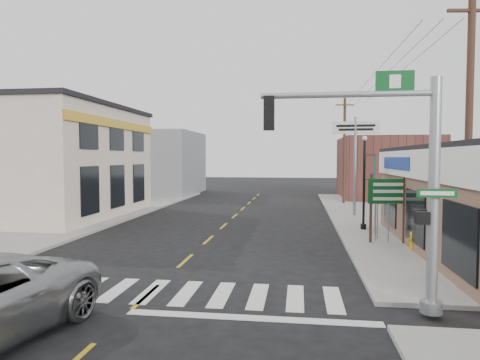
# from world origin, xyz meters

# --- Properties ---
(ground) EXTENTS (140.00, 140.00, 0.00)m
(ground) POSITION_xyz_m (0.00, 0.00, 0.00)
(ground) COLOR black
(ground) RESTS_ON ground
(sidewalk_right) EXTENTS (6.00, 38.00, 0.13)m
(sidewalk_right) POSITION_xyz_m (9.00, 13.00, 0.07)
(sidewalk_right) COLOR gray
(sidewalk_right) RESTS_ON ground
(sidewalk_left) EXTENTS (6.00, 38.00, 0.13)m
(sidewalk_left) POSITION_xyz_m (-9.00, 13.00, 0.07)
(sidewalk_left) COLOR gray
(sidewalk_left) RESTS_ON ground
(center_line) EXTENTS (0.12, 56.00, 0.01)m
(center_line) POSITION_xyz_m (0.00, 8.00, 0.01)
(center_line) COLOR gold
(center_line) RESTS_ON ground
(crosswalk) EXTENTS (11.00, 2.20, 0.01)m
(crosswalk) POSITION_xyz_m (0.00, 0.40, 0.01)
(crosswalk) COLOR silver
(crosswalk) RESTS_ON ground
(left_building) EXTENTS (12.00, 12.00, 6.80)m
(left_building) POSITION_xyz_m (-13.00, 14.00, 3.40)
(left_building) COLOR beige
(left_building) RESTS_ON ground
(bldg_distant_right) EXTENTS (8.00, 10.00, 5.60)m
(bldg_distant_right) POSITION_xyz_m (12.00, 30.00, 2.80)
(bldg_distant_right) COLOR brown
(bldg_distant_right) RESTS_ON ground
(bldg_distant_left) EXTENTS (9.00, 10.00, 6.40)m
(bldg_distant_left) POSITION_xyz_m (-11.00, 32.00, 3.20)
(bldg_distant_left) COLOR gray
(bldg_distant_left) RESTS_ON ground
(traffic_signal_pole) EXTENTS (4.44, 0.37, 5.62)m
(traffic_signal_pole) POSITION_xyz_m (6.49, -0.62, 3.48)
(traffic_signal_pole) COLOR #93969B
(traffic_signal_pole) RESTS_ON sidewalk_right
(guide_sign) EXTENTS (1.68, 0.14, 2.93)m
(guide_sign) POSITION_xyz_m (7.81, 7.75, 2.02)
(guide_sign) COLOR #4C2F23
(guide_sign) RESTS_ON sidewalk_right
(fire_hydrant) EXTENTS (0.24, 0.24, 0.75)m
(fire_hydrant) POSITION_xyz_m (8.50, 6.35, 0.54)
(fire_hydrant) COLOR #C69213
(fire_hydrant) RESTS_ON sidewalk_right
(ped_crossing_sign) EXTENTS (1.02, 0.07, 2.63)m
(ped_crossing_sign) POSITION_xyz_m (7.89, 7.93, 1.94)
(ped_crossing_sign) COLOR gray
(ped_crossing_sign) RESTS_ON sidewalk_right
(lamp_post) EXTENTS (0.61, 0.48, 4.71)m
(lamp_post) POSITION_xyz_m (7.39, 11.20, 2.87)
(lamp_post) COLOR black
(lamp_post) RESTS_ON sidewalk_right
(dance_center_sign) EXTENTS (2.90, 0.18, 6.16)m
(dance_center_sign) POSITION_xyz_m (7.56, 16.63, 4.82)
(dance_center_sign) COLOR gray
(dance_center_sign) RESTS_ON sidewalk_right
(bare_tree) EXTENTS (2.39, 2.39, 4.78)m
(bare_tree) POSITION_xyz_m (9.61, 3.88, 3.89)
(bare_tree) COLOR black
(bare_tree) RESTS_ON sidewalk_right
(utility_pole_near) EXTENTS (1.51, 0.23, 8.69)m
(utility_pole_near) POSITION_xyz_m (9.29, 3.23, 4.59)
(utility_pole_near) COLOR #432C23
(utility_pole_near) RESTS_ON sidewalk_right
(utility_pole_far) EXTENTS (1.45, 0.22, 8.32)m
(utility_pole_far) POSITION_xyz_m (7.63, 23.82, 4.40)
(utility_pole_far) COLOR #442A1E
(utility_pole_far) RESTS_ON sidewalk_right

